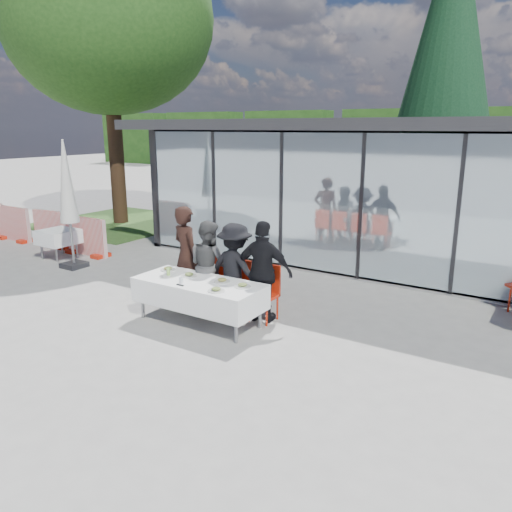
{
  "coord_description": "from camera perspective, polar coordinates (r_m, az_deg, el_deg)",
  "views": [
    {
      "loc": [
        4.76,
        -6.01,
        3.28
      ],
      "look_at": [
        0.18,
        1.2,
        1.05
      ],
      "focal_mm": 35.0,
      "sensor_mm": 36.0,
      "label": 1
    }
  ],
  "objects": [
    {
      "name": "diner_b",
      "position": [
        9.13,
        -5.4,
        -1.05
      ],
      "size": [
        1.0,
        1.0,
        1.65
      ],
      "primitive_type": "imported",
      "rotation": [
        0.0,
        0.0,
        2.85
      ],
      "color": "#535353",
      "rests_on": "ground"
    },
    {
      "name": "conifer_tree",
      "position": [
        19.67,
        21.16,
        21.6
      ],
      "size": [
        4.0,
        4.0,
        10.5
      ],
      "color": "#382316",
      "rests_on": "ground"
    },
    {
      "name": "juice_bottle",
      "position": [
        8.86,
        -9.99,
        -1.72
      ],
      "size": [
        0.06,
        0.06,
        0.15
      ],
      "primitive_type": "cylinder",
      "color": "#8ABD4E",
      "rests_on": "dining_table"
    },
    {
      "name": "plate_c",
      "position": [
        8.39,
        -3.89,
        -2.81
      ],
      "size": [
        0.27,
        0.27,
        0.07
      ],
      "color": "silver",
      "rests_on": "dining_table"
    },
    {
      "name": "pavilion",
      "position": [
        14.49,
        21.65,
        9.11
      ],
      "size": [
        14.8,
        8.8,
        3.44
      ],
      "color": "gray",
      "rests_on": "ground"
    },
    {
      "name": "deciduous_tree",
      "position": [
        18.18,
        -16.64,
        24.19
      ],
      "size": [
        7.04,
        6.4,
        9.38
      ],
      "color": "#382316",
      "rests_on": "ground"
    },
    {
      "name": "diner_c",
      "position": [
        8.8,
        -2.42,
        -1.57
      ],
      "size": [
        1.16,
        1.16,
        1.66
      ],
      "primitive_type": "imported",
      "rotation": [
        0.0,
        0.0,
        3.06
      ],
      "color": "black",
      "rests_on": "ground"
    },
    {
      "name": "grass_patch",
      "position": [
        18.19,
        -15.17,
        3.74
      ],
      "size": [
        5.0,
        5.0,
        0.02
      ],
      "primitive_type": "cube",
      "color": "#385926",
      "rests_on": "ground"
    },
    {
      "name": "plate_d",
      "position": [
        8.11,
        -1.55,
        -3.39
      ],
      "size": [
        0.27,
        0.27,
        0.07
      ],
      "color": "silver",
      "rests_on": "dining_table"
    },
    {
      "name": "market_umbrella",
      "position": [
        12.38,
        -20.79,
        7.21
      ],
      "size": [
        0.5,
        0.5,
        3.0
      ],
      "color": "black",
      "rests_on": "ground"
    },
    {
      "name": "plate_a",
      "position": [
        9.18,
        -10.03,
        -1.47
      ],
      "size": [
        0.27,
        0.27,
        0.07
      ],
      "color": "silver",
      "rests_on": "dining_table"
    },
    {
      "name": "ground",
      "position": [
        8.34,
        -5.53,
        -8.63
      ],
      "size": [
        90.0,
        90.0,
        0.0
      ],
      "primitive_type": "plane",
      "color": "gray",
      "rests_on": "ground"
    },
    {
      "name": "drinking_glasses",
      "position": [
        8.41,
        -8.55,
        -2.72
      ],
      "size": [
        0.07,
        0.07,
        0.1
      ],
      "color": "silver",
      "rests_on": "dining_table"
    },
    {
      "name": "diner_chair_c",
      "position": [
        8.95,
        -2.09,
        -3.25
      ],
      "size": [
        0.44,
        0.44,
        0.97
      ],
      "color": "red",
      "rests_on": "ground"
    },
    {
      "name": "folded_eyeglasses",
      "position": [
        8.29,
        -8.66,
        -3.3
      ],
      "size": [
        0.14,
        0.03,
        0.01
      ],
      "primitive_type": "cube",
      "color": "black",
      "rests_on": "dining_table"
    },
    {
      "name": "diner_chair_b",
      "position": [
        9.28,
        -5.03,
        -2.65
      ],
      "size": [
        0.44,
        0.44,
        0.97
      ],
      "color": "red",
      "rests_on": "ground"
    },
    {
      "name": "diner_chair_a",
      "position": [
        9.6,
        -7.54,
        -2.13
      ],
      "size": [
        0.44,
        0.44,
        0.97
      ],
      "color": "red",
      "rests_on": "ground"
    },
    {
      "name": "spare_table_left",
      "position": [
        13.62,
        -21.67,
        2.02
      ],
      "size": [
        0.86,
        0.86,
        0.74
      ],
      "color": "white",
      "rests_on": "ground"
    },
    {
      "name": "diner_a",
      "position": [
        9.43,
        -7.96,
        0.06
      ],
      "size": [
        0.87,
        0.87,
        1.87
      ],
      "primitive_type": "imported",
      "rotation": [
        0.0,
        0.0,
        2.81
      ],
      "color": "black",
      "rests_on": "ground"
    },
    {
      "name": "plate_b",
      "position": [
        8.76,
        -7.66,
        -2.16
      ],
      "size": [
        0.27,
        0.27,
        0.07
      ],
      "color": "silver",
      "rests_on": "dining_table"
    },
    {
      "name": "treeline",
      "position": [
        34.69,
        21.67,
        11.83
      ],
      "size": [
        62.5,
        2.0,
        4.4
      ],
      "color": "#1A3C13",
      "rests_on": "ground"
    },
    {
      "name": "plate_extra",
      "position": [
        7.93,
        -4.58,
        -3.88
      ],
      "size": [
        0.27,
        0.27,
        0.07
      ],
      "color": "silver",
      "rests_on": "dining_table"
    },
    {
      "name": "construction_barriers",
      "position": [
        17.06,
        -27.12,
        3.4
      ],
      "size": [
        9.4,
        0.6,
        1.0
      ],
      "color": "red",
      "rests_on": "ground"
    },
    {
      "name": "diner_d",
      "position": [
        8.48,
        0.85,
        -1.85
      ],
      "size": [
        1.2,
        1.2,
        1.76
      ],
      "primitive_type": "imported",
      "rotation": [
        0.0,
        0.0,
        3.32
      ],
      "color": "black",
      "rests_on": "ground"
    },
    {
      "name": "diner_chair_d",
      "position": [
        8.65,
        1.14,
        -3.89
      ],
      "size": [
        0.44,
        0.44,
        0.97
      ],
      "color": "red",
      "rests_on": "ground"
    },
    {
      "name": "dining_table",
      "position": [
        8.55,
        -6.51,
        -4.21
      ],
      "size": [
        2.26,
        0.96,
        0.75
      ],
      "color": "white",
      "rests_on": "ground"
    }
  ]
}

